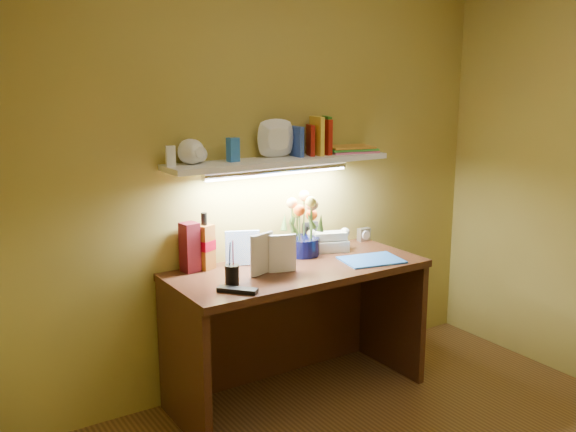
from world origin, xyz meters
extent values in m
cube|color=#3B1E10|center=(0.00, 1.20, 0.38)|extent=(1.40, 0.60, 0.75)
cube|color=#BDBCC1|center=(0.65, 1.44, 0.79)|extent=(0.08, 0.04, 0.08)
cube|color=#5D1019|center=(-0.52, 1.44, 0.88)|extent=(0.10, 0.10, 0.26)
cylinder|color=black|center=(-0.44, 1.12, 0.83)|extent=(0.09, 0.09, 0.17)
cube|color=black|center=(-0.47, 1.01, 0.76)|extent=(0.17, 0.18, 0.02)
cube|color=blue|center=(0.40, 1.07, 0.75)|extent=(0.36, 0.30, 0.01)
imported|color=silver|center=(-0.31, 1.16, 0.86)|extent=(0.16, 0.06, 0.22)
imported|color=white|center=(-0.19, 1.18, 0.85)|extent=(0.14, 0.06, 0.20)
cube|color=white|center=(0.00, 1.38, 1.30)|extent=(1.30, 0.25, 0.03)
imported|color=white|center=(-0.48, 1.36, 1.37)|extent=(0.17, 0.17, 0.10)
imported|color=white|center=(-0.47, 1.38, 1.36)|extent=(0.11, 0.11, 0.08)
imported|color=white|center=(0.00, 1.39, 1.34)|extent=(0.24, 0.24, 0.05)
cube|color=white|center=(-0.61, 1.42, 1.36)|extent=(0.05, 0.05, 0.10)
cube|color=blue|center=(-0.28, 1.39, 1.38)|extent=(0.06, 0.05, 0.13)
cube|color=#9D190E|center=(0.21, 1.39, 1.40)|extent=(0.06, 0.12, 0.17)
cube|color=yellow|center=(0.25, 1.39, 1.42)|extent=(0.04, 0.14, 0.22)
cube|color=#2B47AC|center=(0.12, 1.40, 1.40)|extent=(0.03, 0.12, 0.17)
cube|color=#23751B|center=(0.33, 1.40, 1.42)|extent=(0.07, 0.14, 0.21)
cube|color=#9D190E|center=(0.31, 1.40, 1.41)|extent=(0.03, 0.14, 0.20)
cube|color=pink|center=(0.50, 1.40, 1.32)|extent=(0.32, 0.26, 0.01)
cube|color=#4DCE4F|center=(0.50, 1.40, 1.33)|extent=(0.33, 0.27, 0.01)
cube|color=orange|center=(0.48, 1.39, 1.35)|extent=(0.29, 0.24, 0.01)
camera|label=1|loc=(-1.83, -1.55, 1.75)|focal=40.00mm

